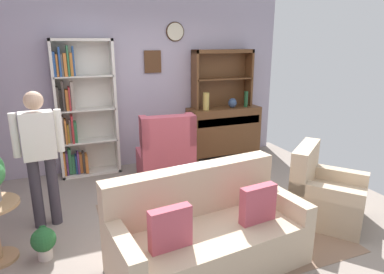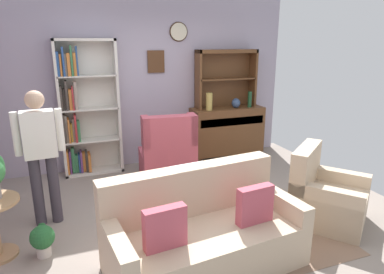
{
  "view_description": "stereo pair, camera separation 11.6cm",
  "coord_description": "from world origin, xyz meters",
  "px_view_note": "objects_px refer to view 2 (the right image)",
  "views": [
    {
      "loc": [
        -1.37,
        -3.43,
        2.07
      ],
      "look_at": [
        0.1,
        0.2,
        0.95
      ],
      "focal_mm": 31.71,
      "sensor_mm": 36.0,
      "label": 1
    },
    {
      "loc": [
        -1.26,
        -3.47,
        2.07
      ],
      "look_at": [
        0.1,
        0.2,
        0.95
      ],
      "focal_mm": 31.71,
      "sensor_mm": 36.0,
      "label": 2
    }
  ],
  "objects_px": {
    "bookshelf": "(83,110)",
    "wingback_chair": "(168,156)",
    "person_reading": "(41,149)",
    "bottle_wine": "(250,99)",
    "potted_plant_small": "(42,239)",
    "vase_tall": "(209,101)",
    "couch_floral": "(203,235)",
    "book_stack": "(198,184)",
    "armchair_floral": "(325,198)",
    "vase_round": "(236,103)",
    "sideboard_hutch": "(226,71)",
    "sideboard": "(227,130)",
    "coffee_table": "(189,191)"
  },
  "relations": [
    {
      "from": "bookshelf",
      "to": "wingback_chair",
      "type": "bearing_deg",
      "value": -33.69
    },
    {
      "from": "bookshelf",
      "to": "person_reading",
      "type": "distance_m",
      "value": 1.58
    },
    {
      "from": "bottle_wine",
      "to": "potted_plant_small",
      "type": "bearing_deg",
      "value": -149.79
    },
    {
      "from": "vase_tall",
      "to": "potted_plant_small",
      "type": "xyz_separation_m",
      "value": [
        -2.62,
        -1.99,
        -0.88
      ]
    },
    {
      "from": "couch_floral",
      "to": "book_stack",
      "type": "relative_size",
      "value": 9.17
    },
    {
      "from": "couch_floral",
      "to": "armchair_floral",
      "type": "xyz_separation_m",
      "value": [
        1.65,
        0.26,
        -0.02
      ]
    },
    {
      "from": "bookshelf",
      "to": "vase_round",
      "type": "distance_m",
      "value": 2.57
    },
    {
      "from": "potted_plant_small",
      "to": "person_reading",
      "type": "height_order",
      "value": "person_reading"
    },
    {
      "from": "sideboard_hutch",
      "to": "potted_plant_small",
      "type": "height_order",
      "value": "sideboard_hutch"
    },
    {
      "from": "potted_plant_small",
      "to": "vase_tall",
      "type": "bearing_deg",
      "value": 37.2
    },
    {
      "from": "sideboard",
      "to": "book_stack",
      "type": "height_order",
      "value": "sideboard"
    },
    {
      "from": "sideboard_hutch",
      "to": "coffee_table",
      "type": "distance_m",
      "value": 2.7
    },
    {
      "from": "bookshelf",
      "to": "sideboard",
      "type": "relative_size",
      "value": 1.62
    },
    {
      "from": "bookshelf",
      "to": "coffee_table",
      "type": "distance_m",
      "value": 2.31
    },
    {
      "from": "sideboard_hutch",
      "to": "couch_floral",
      "type": "relative_size",
      "value": 0.58
    },
    {
      "from": "sideboard",
      "to": "potted_plant_small",
      "type": "height_order",
      "value": "sideboard"
    },
    {
      "from": "armchair_floral",
      "to": "wingback_chair",
      "type": "xyz_separation_m",
      "value": [
        -1.38,
        1.81,
        0.09
      ]
    },
    {
      "from": "sideboard",
      "to": "couch_floral",
      "type": "distance_m",
      "value": 3.17
    },
    {
      "from": "coffee_table",
      "to": "sideboard",
      "type": "bearing_deg",
      "value": 53.06
    },
    {
      "from": "bookshelf",
      "to": "vase_tall",
      "type": "xyz_separation_m",
      "value": [
        2.04,
        -0.16,
        0.03
      ]
    },
    {
      "from": "vase_round",
      "to": "person_reading",
      "type": "distance_m",
      "value": 3.38
    },
    {
      "from": "couch_floral",
      "to": "book_stack",
      "type": "height_order",
      "value": "couch_floral"
    },
    {
      "from": "sideboard_hutch",
      "to": "potted_plant_small",
      "type": "bearing_deg",
      "value": -144.11
    },
    {
      "from": "vase_tall",
      "to": "person_reading",
      "type": "relative_size",
      "value": 0.19
    },
    {
      "from": "vase_round",
      "to": "potted_plant_small",
      "type": "bearing_deg",
      "value": -147.48
    },
    {
      "from": "coffee_table",
      "to": "person_reading",
      "type": "bearing_deg",
      "value": 163.48
    },
    {
      "from": "vase_round",
      "to": "book_stack",
      "type": "relative_size",
      "value": 0.83
    },
    {
      "from": "bookshelf",
      "to": "sideboard_hutch",
      "type": "distance_m",
      "value": 2.49
    },
    {
      "from": "person_reading",
      "to": "coffee_table",
      "type": "height_order",
      "value": "person_reading"
    },
    {
      "from": "sideboard_hutch",
      "to": "vase_tall",
      "type": "xyz_separation_m",
      "value": [
        -0.39,
        -0.19,
        -0.49
      ]
    },
    {
      "from": "couch_floral",
      "to": "sideboard",
      "type": "bearing_deg",
      "value": 60.07
    },
    {
      "from": "bookshelf",
      "to": "bottle_wine",
      "type": "xyz_separation_m",
      "value": [
        2.82,
        -0.17,
        0.03
      ]
    },
    {
      "from": "sideboard_hutch",
      "to": "book_stack",
      "type": "xyz_separation_m",
      "value": [
        -1.31,
        -2.03,
        -1.11
      ]
    },
    {
      "from": "sideboard_hutch",
      "to": "vase_round",
      "type": "distance_m",
      "value": 0.6
    },
    {
      "from": "vase_round",
      "to": "armchair_floral",
      "type": "height_order",
      "value": "vase_round"
    },
    {
      "from": "sideboard",
      "to": "sideboard_hutch",
      "type": "distance_m",
      "value": 1.06
    },
    {
      "from": "vase_round",
      "to": "potted_plant_small",
      "type": "distance_m",
      "value": 3.81
    },
    {
      "from": "sideboard",
      "to": "wingback_chair",
      "type": "bearing_deg",
      "value": -153.06
    },
    {
      "from": "sideboard_hutch",
      "to": "vase_round",
      "type": "bearing_deg",
      "value": -53.52
    },
    {
      "from": "bookshelf",
      "to": "sideboard",
      "type": "distance_m",
      "value": 2.49
    },
    {
      "from": "vase_tall",
      "to": "coffee_table",
      "type": "distance_m",
      "value": 2.17
    },
    {
      "from": "sideboard",
      "to": "vase_round",
      "type": "bearing_deg",
      "value": -27.17
    },
    {
      "from": "couch_floral",
      "to": "wingback_chair",
      "type": "bearing_deg",
      "value": 82.67
    },
    {
      "from": "vase_tall",
      "to": "armchair_floral",
      "type": "distance_m",
      "value": 2.57
    },
    {
      "from": "vase_tall",
      "to": "person_reading",
      "type": "height_order",
      "value": "person_reading"
    },
    {
      "from": "bottle_wine",
      "to": "person_reading",
      "type": "relative_size",
      "value": 0.18
    },
    {
      "from": "sideboard_hutch",
      "to": "armchair_floral",
      "type": "xyz_separation_m",
      "value": [
        0.07,
        -2.59,
        -1.27
      ]
    },
    {
      "from": "sideboard_hutch",
      "to": "vase_tall",
      "type": "distance_m",
      "value": 0.66
    },
    {
      "from": "vase_round",
      "to": "bottle_wine",
      "type": "height_order",
      "value": "bottle_wine"
    },
    {
      "from": "bottle_wine",
      "to": "vase_tall",
      "type": "bearing_deg",
      "value": 179.34
    }
  ]
}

